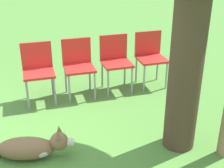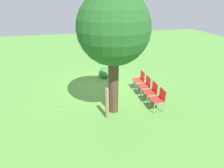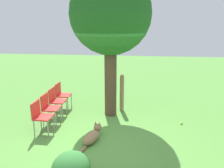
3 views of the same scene
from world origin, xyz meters
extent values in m
plane|color=#56933D|center=(0.00, 0.00, 0.00)|extent=(30.00, 30.00, 0.00)
cylinder|color=#4C3828|center=(0.12, 1.58, 1.19)|extent=(0.36, 0.36, 2.37)
ellipsoid|color=olive|center=(-0.13, -0.15, 0.12)|extent=(0.43, 0.68, 0.24)
ellipsoid|color=silver|center=(-0.09, 0.02, 0.11)|extent=(0.29, 0.27, 0.14)
sphere|color=olive|center=(-0.04, 0.21, 0.21)|extent=(0.24, 0.24, 0.20)
cylinder|color=silver|center=(-0.01, 0.32, 0.19)|extent=(0.10, 0.11, 0.08)
cone|color=olive|center=(-0.09, 0.23, 0.32)|extent=(0.06, 0.06, 0.09)
cone|color=olive|center=(0.02, 0.20, 0.32)|extent=(0.06, 0.06, 0.09)
cube|color=red|center=(-1.40, 0.13, 0.46)|extent=(0.42, 0.44, 0.04)
cube|color=red|center=(-1.60, 0.13, 0.67)|extent=(0.04, 0.44, 0.39)
cylinder|color=#99999E|center=(-1.22, 0.31, 0.22)|extent=(0.03, 0.03, 0.44)
cylinder|color=#99999E|center=(-1.23, -0.07, 0.22)|extent=(0.03, 0.03, 0.44)
cylinder|color=#99999E|center=(-1.58, 0.32, 0.22)|extent=(0.03, 0.03, 0.44)
cylinder|color=#99999E|center=(-1.59, -0.06, 0.22)|extent=(0.03, 0.03, 0.44)
cube|color=red|center=(-1.43, 0.72, 0.46)|extent=(0.42, 0.44, 0.04)
cube|color=red|center=(-1.62, 0.72, 0.67)|extent=(0.04, 0.44, 0.39)
cylinder|color=#99999E|center=(-1.25, 0.91, 0.22)|extent=(0.03, 0.03, 0.44)
cylinder|color=#99999E|center=(-1.25, 0.53, 0.22)|extent=(0.03, 0.03, 0.44)
cylinder|color=#99999E|center=(-1.61, 0.91, 0.22)|extent=(0.03, 0.03, 0.44)
cylinder|color=#99999E|center=(-1.61, 0.53, 0.22)|extent=(0.03, 0.03, 0.44)
cube|color=red|center=(-1.45, 1.31, 0.46)|extent=(0.42, 0.44, 0.04)
cube|color=red|center=(-1.65, 1.31, 0.67)|extent=(0.04, 0.44, 0.39)
cylinder|color=#99999E|center=(-1.27, 1.50, 0.22)|extent=(0.03, 0.03, 0.44)
cylinder|color=#99999E|center=(-1.28, 1.12, 0.22)|extent=(0.03, 0.03, 0.44)
cylinder|color=#99999E|center=(-1.63, 1.50, 0.22)|extent=(0.03, 0.03, 0.44)
cylinder|color=#99999E|center=(-1.64, 1.12, 0.22)|extent=(0.03, 0.03, 0.44)
cube|color=red|center=(-1.48, 1.90, 0.46)|extent=(0.42, 0.44, 0.04)
cube|color=red|center=(-1.67, 1.90, 0.67)|extent=(0.04, 0.44, 0.39)
cylinder|color=#99999E|center=(-1.30, 2.09, 0.22)|extent=(0.03, 0.03, 0.44)
cylinder|color=#99999E|center=(-1.30, 1.71, 0.22)|extent=(0.03, 0.03, 0.44)
cylinder|color=#99999E|center=(-1.66, 2.09, 0.22)|extent=(0.03, 0.03, 0.44)
cylinder|color=#99999E|center=(-1.66, 1.71, 0.22)|extent=(0.03, 0.03, 0.44)
camera|label=1|loc=(2.82, -0.03, 2.21)|focal=50.00mm
camera|label=2|loc=(1.40, 6.95, 3.85)|focal=28.00mm
camera|label=3|loc=(0.94, -4.72, 2.71)|focal=35.00mm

